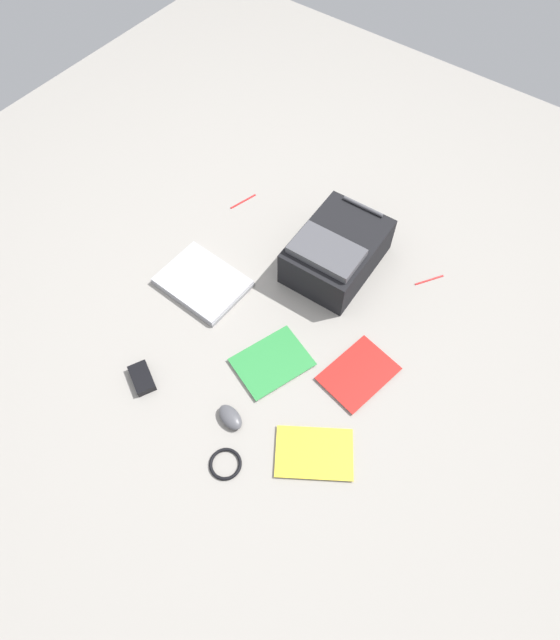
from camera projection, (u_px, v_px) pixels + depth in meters
ground_plane at (279, 322)px, 2.12m from camera, size 3.95×3.95×0.00m
backpack at (336, 252)px, 2.19m from camera, size 0.33×0.44×0.21m
laptop at (203, 282)px, 2.21m from camera, size 0.36×0.27×0.03m
book_manual at (358, 374)px, 2.00m from camera, size 0.25×0.31×0.01m
book_comic at (272, 362)px, 2.02m from camera, size 0.29×0.33×0.01m
book_red at (314, 453)px, 1.84m from camera, size 0.33×0.30×0.01m
computer_mouse at (230, 417)px, 1.89m from camera, size 0.12×0.09×0.04m
cable_coil at (225, 464)px, 1.82m from camera, size 0.11×0.11×0.01m
power_brick at (142, 378)px, 1.98m from camera, size 0.14×0.12×0.03m
pen_black at (429, 280)px, 2.23m from camera, size 0.08×0.12×0.01m
pen_blue at (243, 201)px, 2.46m from camera, size 0.05×0.14×0.01m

